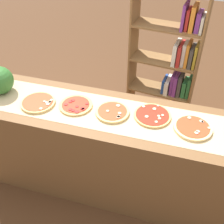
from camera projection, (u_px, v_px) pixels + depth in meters
ground_plane at (112, 183)px, 2.77m from camera, size 12.00×12.00×0.00m
counter at (112, 152)px, 2.48m from camera, size 2.32×0.61×0.90m
parchment_paper at (112, 114)px, 2.19m from camera, size 2.11×0.43×0.00m
pizza_mushroom_0 at (38, 103)px, 2.28m from camera, size 0.28×0.28×0.03m
pizza_pepperoni_1 at (76, 105)px, 2.26m from camera, size 0.27×0.27×0.02m
pizza_mushroom_2 at (112, 112)px, 2.19m from camera, size 0.27×0.27×0.03m
pizza_mushroom_3 at (152, 115)px, 2.16m from camera, size 0.29×0.29×0.03m
pizza_mushroom_4 at (193, 128)px, 2.05m from camera, size 0.28×0.28×0.03m
bookshelf at (173, 66)px, 3.07m from camera, size 0.77×0.37×1.57m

